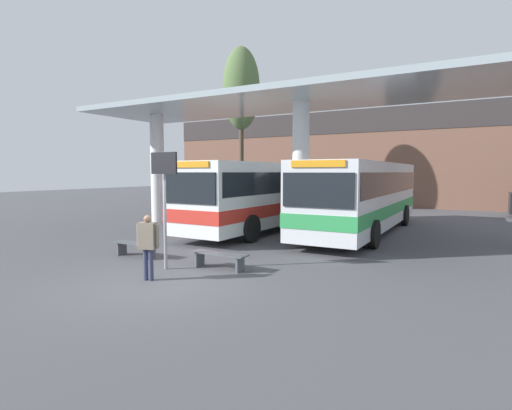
{
  "coord_description": "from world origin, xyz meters",
  "views": [
    {
      "loc": [
        6.79,
        -7.2,
        2.73
      ],
      "look_at": [
        0.0,
        4.67,
        1.6
      ],
      "focal_mm": 28.0,
      "sensor_mm": 36.0,
      "label": 1
    }
  ],
  "objects_px": {
    "transit_bus_center_bay": "(364,194)",
    "info_sign_platform": "(164,187)",
    "poplar_tree_behind_left": "(241,90)",
    "waiting_bench_near_pillar": "(219,257)",
    "pedestrian_waiting": "(148,241)",
    "transit_bus_left_bay": "(266,192)",
    "waiting_bench_mid_platform": "(136,246)"
  },
  "relations": [
    {
      "from": "transit_bus_center_bay",
      "to": "info_sign_platform",
      "type": "bearing_deg",
      "value": 71.95
    },
    {
      "from": "waiting_bench_mid_platform",
      "to": "info_sign_platform",
      "type": "height_order",
      "value": "info_sign_platform"
    },
    {
      "from": "info_sign_platform",
      "to": "poplar_tree_behind_left",
      "type": "bearing_deg",
      "value": 114.62
    },
    {
      "from": "transit_bus_left_bay",
      "to": "transit_bus_center_bay",
      "type": "height_order",
      "value": "transit_bus_left_bay"
    },
    {
      "from": "transit_bus_left_bay",
      "to": "transit_bus_center_bay",
      "type": "bearing_deg",
      "value": -161.03
    },
    {
      "from": "transit_bus_left_bay",
      "to": "pedestrian_waiting",
      "type": "bearing_deg",
      "value": 101.37
    },
    {
      "from": "waiting_bench_mid_platform",
      "to": "info_sign_platform",
      "type": "bearing_deg",
      "value": -21.12
    },
    {
      "from": "transit_bus_left_bay",
      "to": "poplar_tree_behind_left",
      "type": "height_order",
      "value": "poplar_tree_behind_left"
    },
    {
      "from": "waiting_bench_near_pillar",
      "to": "pedestrian_waiting",
      "type": "height_order",
      "value": "pedestrian_waiting"
    },
    {
      "from": "info_sign_platform",
      "to": "pedestrian_waiting",
      "type": "xyz_separation_m",
      "value": [
        0.43,
        -1.1,
        -1.31
      ]
    },
    {
      "from": "waiting_bench_near_pillar",
      "to": "poplar_tree_behind_left",
      "type": "relative_size",
      "value": 0.15
    },
    {
      "from": "transit_bus_center_bay",
      "to": "pedestrian_waiting",
      "type": "distance_m",
      "value": 11.15
    },
    {
      "from": "waiting_bench_near_pillar",
      "to": "pedestrian_waiting",
      "type": "xyz_separation_m",
      "value": [
        -0.87,
        -1.86,
        0.67
      ]
    },
    {
      "from": "transit_bus_center_bay",
      "to": "info_sign_platform",
      "type": "xyz_separation_m",
      "value": [
        -3.0,
        -9.73,
        0.56
      ]
    },
    {
      "from": "waiting_bench_mid_platform",
      "to": "poplar_tree_behind_left",
      "type": "distance_m",
      "value": 17.56
    },
    {
      "from": "transit_bus_left_bay",
      "to": "info_sign_platform",
      "type": "distance_m",
      "value": 8.45
    },
    {
      "from": "waiting_bench_mid_platform",
      "to": "waiting_bench_near_pillar",
      "type": "bearing_deg",
      "value": 0.0
    },
    {
      "from": "poplar_tree_behind_left",
      "to": "waiting_bench_mid_platform",
      "type": "bearing_deg",
      "value": -70.82
    },
    {
      "from": "transit_bus_left_bay",
      "to": "poplar_tree_behind_left",
      "type": "relative_size",
      "value": 0.99
    },
    {
      "from": "info_sign_platform",
      "to": "waiting_bench_near_pillar",
      "type": "bearing_deg",
      "value": 30.43
    },
    {
      "from": "waiting_bench_near_pillar",
      "to": "pedestrian_waiting",
      "type": "distance_m",
      "value": 2.16
    },
    {
      "from": "waiting_bench_mid_platform",
      "to": "poplar_tree_behind_left",
      "type": "height_order",
      "value": "poplar_tree_behind_left"
    },
    {
      "from": "transit_bus_center_bay",
      "to": "poplar_tree_behind_left",
      "type": "xyz_separation_m",
      "value": [
        -10.11,
        5.77,
        6.64
      ]
    },
    {
      "from": "waiting_bench_mid_platform",
      "to": "pedestrian_waiting",
      "type": "relative_size",
      "value": 0.98
    },
    {
      "from": "transit_bus_center_bay",
      "to": "pedestrian_waiting",
      "type": "xyz_separation_m",
      "value": [
        -2.58,
        -10.83,
        -0.75
      ]
    },
    {
      "from": "waiting_bench_mid_platform",
      "to": "poplar_tree_behind_left",
      "type": "relative_size",
      "value": 0.14
    },
    {
      "from": "transit_bus_center_bay",
      "to": "poplar_tree_behind_left",
      "type": "height_order",
      "value": "poplar_tree_behind_left"
    },
    {
      "from": "waiting_bench_near_pillar",
      "to": "waiting_bench_mid_platform",
      "type": "height_order",
      "value": "same"
    },
    {
      "from": "transit_bus_center_bay",
      "to": "info_sign_platform",
      "type": "relative_size",
      "value": 3.74
    },
    {
      "from": "transit_bus_center_bay",
      "to": "poplar_tree_behind_left",
      "type": "bearing_deg",
      "value": -30.61
    },
    {
      "from": "info_sign_platform",
      "to": "poplar_tree_behind_left",
      "type": "xyz_separation_m",
      "value": [
        -7.1,
        15.5,
        6.07
      ]
    },
    {
      "from": "waiting_bench_near_pillar",
      "to": "poplar_tree_behind_left",
      "type": "bearing_deg",
      "value": 119.69
    }
  ]
}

